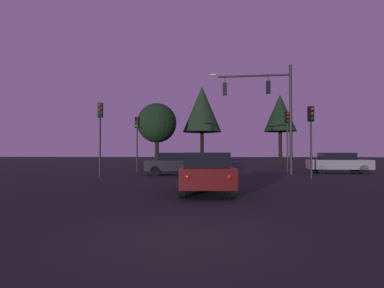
{
  "coord_description": "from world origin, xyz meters",
  "views": [
    {
      "loc": [
        0.6,
        -5.37,
        1.51
      ],
      "look_at": [
        -1.21,
        18.87,
        2.21
      ],
      "focal_mm": 28.71,
      "sensor_mm": 36.0,
      "label": 1
    }
  ],
  "objects_px": {
    "traffic_light_corner_right": "(287,130)",
    "tree_behind_sign": "(280,113)",
    "car_crossing_right": "(338,163)",
    "tree_left_far": "(157,123)",
    "traffic_light_corner_left": "(311,127)",
    "car_far_lane": "(199,160)",
    "traffic_light_far_side": "(137,133)",
    "car_crossing_left": "(177,163)",
    "traffic_light_median": "(100,125)",
    "traffic_signal_mast_arm": "(269,101)",
    "tree_center_horizon": "(202,109)",
    "car_nearside_lane": "(206,172)"
  },
  "relations": [
    {
      "from": "traffic_light_corner_left",
      "to": "tree_center_horizon",
      "type": "height_order",
      "value": "tree_center_horizon"
    },
    {
      "from": "tree_behind_sign",
      "to": "traffic_signal_mast_arm",
      "type": "bearing_deg",
      "value": -104.04
    },
    {
      "from": "traffic_light_far_side",
      "to": "car_far_lane",
      "type": "distance_m",
      "value": 10.17
    },
    {
      "from": "traffic_light_corner_right",
      "to": "tree_behind_sign",
      "type": "relative_size",
      "value": 0.52
    },
    {
      "from": "traffic_light_corner_right",
      "to": "traffic_light_median",
      "type": "height_order",
      "value": "traffic_light_corner_right"
    },
    {
      "from": "car_nearside_lane",
      "to": "tree_behind_sign",
      "type": "bearing_deg",
      "value": 73.09
    },
    {
      "from": "traffic_light_far_side",
      "to": "traffic_light_corner_right",
      "type": "bearing_deg",
      "value": 5.01
    },
    {
      "from": "tree_behind_sign",
      "to": "tree_center_horizon",
      "type": "relative_size",
      "value": 0.86
    },
    {
      "from": "traffic_signal_mast_arm",
      "to": "traffic_light_corner_left",
      "type": "bearing_deg",
      "value": -62.36
    },
    {
      "from": "traffic_signal_mast_arm",
      "to": "traffic_light_far_side",
      "type": "distance_m",
      "value": 10.43
    },
    {
      "from": "tree_behind_sign",
      "to": "tree_left_far",
      "type": "bearing_deg",
      "value": -169.11
    },
    {
      "from": "traffic_light_corner_right",
      "to": "car_crossing_left",
      "type": "distance_m",
      "value": 9.81
    },
    {
      "from": "traffic_signal_mast_arm",
      "to": "tree_behind_sign",
      "type": "distance_m",
      "value": 19.72
    },
    {
      "from": "traffic_signal_mast_arm",
      "to": "car_nearside_lane",
      "type": "distance_m",
      "value": 11.95
    },
    {
      "from": "car_crossing_left",
      "to": "car_crossing_right",
      "type": "relative_size",
      "value": 1.02
    },
    {
      "from": "car_crossing_left",
      "to": "tree_left_far",
      "type": "bearing_deg",
      "value": 105.14
    },
    {
      "from": "traffic_light_corner_left",
      "to": "car_crossing_right",
      "type": "relative_size",
      "value": 0.97
    },
    {
      "from": "car_crossing_right",
      "to": "tree_center_horizon",
      "type": "distance_m",
      "value": 22.84
    },
    {
      "from": "tree_behind_sign",
      "to": "car_nearside_lane",
      "type": "bearing_deg",
      "value": -106.91
    },
    {
      "from": "traffic_light_far_side",
      "to": "car_far_lane",
      "type": "xyz_separation_m",
      "value": [
        4.49,
        8.83,
        -2.32
      ]
    },
    {
      "from": "traffic_light_corner_right",
      "to": "traffic_light_median",
      "type": "relative_size",
      "value": 1.05
    },
    {
      "from": "traffic_light_corner_right",
      "to": "tree_center_horizon",
      "type": "relative_size",
      "value": 0.45
    },
    {
      "from": "car_crossing_left",
      "to": "car_far_lane",
      "type": "height_order",
      "value": "same"
    },
    {
      "from": "car_crossing_left",
      "to": "traffic_light_corner_left",
      "type": "bearing_deg",
      "value": -15.75
    },
    {
      "from": "traffic_light_far_side",
      "to": "car_crossing_left",
      "type": "distance_m",
      "value": 5.38
    },
    {
      "from": "traffic_light_corner_left",
      "to": "car_far_lane",
      "type": "xyz_separation_m",
      "value": [
        -7.36,
        14.41,
        -2.22
      ]
    },
    {
      "from": "car_crossing_left",
      "to": "car_far_lane",
      "type": "distance_m",
      "value": 12.12
    },
    {
      "from": "traffic_light_far_side",
      "to": "car_nearside_lane",
      "type": "distance_m",
      "value": 13.91
    },
    {
      "from": "car_nearside_lane",
      "to": "car_far_lane",
      "type": "relative_size",
      "value": 0.96
    },
    {
      "from": "car_crossing_right",
      "to": "tree_left_far",
      "type": "xyz_separation_m",
      "value": [
        -16.32,
        14.63,
        4.45
      ]
    },
    {
      "from": "tree_left_far",
      "to": "tree_center_horizon",
      "type": "bearing_deg",
      "value": 38.21
    },
    {
      "from": "traffic_signal_mast_arm",
      "to": "car_crossing_left",
      "type": "bearing_deg",
      "value": -169.64
    },
    {
      "from": "car_crossing_left",
      "to": "car_nearside_lane",
      "type": "bearing_deg",
      "value": -76.15
    },
    {
      "from": "traffic_light_median",
      "to": "tree_behind_sign",
      "type": "xyz_separation_m",
      "value": [
        15.59,
        22.8,
        3.51
      ]
    },
    {
      "from": "traffic_light_far_side",
      "to": "car_crossing_right",
      "type": "distance_m",
      "value": 15.45
    },
    {
      "from": "traffic_light_corner_right",
      "to": "car_crossing_left",
      "type": "xyz_separation_m",
      "value": [
        -8.43,
        -4.31,
        -2.59
      ]
    },
    {
      "from": "traffic_signal_mast_arm",
      "to": "car_far_lane",
      "type": "height_order",
      "value": "traffic_signal_mast_arm"
    },
    {
      "from": "traffic_signal_mast_arm",
      "to": "car_nearside_lane",
      "type": "xyz_separation_m",
      "value": [
        -4.17,
        -10.32,
        -4.36
      ]
    },
    {
      "from": "traffic_light_far_side",
      "to": "car_far_lane",
      "type": "height_order",
      "value": "traffic_light_far_side"
    },
    {
      "from": "traffic_light_median",
      "to": "tree_center_horizon",
      "type": "xyz_separation_m",
      "value": [
        5.23,
        24.07,
        4.31
      ]
    },
    {
      "from": "traffic_light_corner_left",
      "to": "car_crossing_left",
      "type": "height_order",
      "value": "traffic_light_corner_left"
    },
    {
      "from": "traffic_light_median",
      "to": "traffic_light_corner_right",
      "type": "bearing_deg",
      "value": 28.16
    },
    {
      "from": "traffic_light_far_side",
      "to": "car_crossing_left",
      "type": "bearing_deg",
      "value": -42.19
    },
    {
      "from": "traffic_light_median",
      "to": "car_nearside_lane",
      "type": "bearing_deg",
      "value": -44.72
    },
    {
      "from": "car_nearside_lane",
      "to": "car_crossing_left",
      "type": "relative_size",
      "value": 0.97
    },
    {
      "from": "traffic_light_median",
      "to": "traffic_light_far_side",
      "type": "distance_m",
      "value": 5.87
    },
    {
      "from": "traffic_light_corner_right",
      "to": "traffic_light_far_side",
      "type": "height_order",
      "value": "traffic_light_corner_right"
    },
    {
      "from": "traffic_light_far_side",
      "to": "tree_left_far",
      "type": "bearing_deg",
      "value": 94.34
    },
    {
      "from": "traffic_light_corner_right",
      "to": "car_crossing_left",
      "type": "height_order",
      "value": "traffic_light_corner_right"
    },
    {
      "from": "traffic_light_corner_left",
      "to": "traffic_light_corner_right",
      "type": "distance_m",
      "value": 6.65
    }
  ]
}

